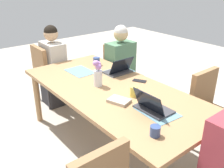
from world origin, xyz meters
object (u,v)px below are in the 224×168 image
Objects in this scene: person_far_left_mid at (120,71)px; book_red_cover at (119,101)px; person_head_left_left_near at (55,71)px; phone_black at (139,81)px; laptop_head_right_left_far at (152,107)px; coffee_mug_centre_left at (97,61)px; coffee_mug_near_left at (155,131)px; chair_far_right_near at (210,108)px; coffee_mug_near_right at (134,91)px; chair_head_left_left_near at (48,72)px; laptop_far_left_mid at (119,70)px; flower_vase at (98,73)px; dining_table at (112,94)px; chair_far_left_mid at (120,70)px.

person_far_left_mid is 1.38m from book_red_cover.
person_head_left_left_near is 7.97× the size of phone_black.
phone_black is (-0.55, 0.39, -0.04)m from laptop_head_right_left_far.
person_head_left_left_near reaches higher than coffee_mug_centre_left.
coffee_mug_centre_left is at bearing 165.94° from laptop_head_right_left_far.
coffee_mug_centre_left is 0.75m from phone_black.
coffee_mug_near_left is 1.67m from coffee_mug_centre_left.
chair_far_right_near is at bearing 20.66° from coffee_mug_centre_left.
laptop_head_right_left_far reaches higher than chair_far_right_near.
coffee_mug_near_left is 0.56× the size of phone_black.
coffee_mug_centre_left is at bearing 25.13° from person_head_left_left_near.
coffee_mug_near_right reaches higher than book_red_cover.
coffee_mug_near_right is (-0.41, -0.77, 0.28)m from chair_far_right_near.
coffee_mug_near_right is at bearing 166.09° from laptop_head_right_left_far.
chair_head_left_left_near is at bearing -178.41° from laptop_head_right_left_far.
person_far_left_mid is at bearing 95.25° from coffee_mug_centre_left.
laptop_far_left_mid is 0.41m from coffee_mug_centre_left.
book_red_cover is 1.33× the size of phone_black.
flower_vase is (0.60, -0.83, 0.35)m from person_far_left_mid.
dining_table is 1.86× the size of person_head_left_left_near.
dining_table is 11.12× the size of book_red_cover.
person_far_left_mid reaches higher than chair_far_left_mid.
person_far_left_mid is (0.67, 0.83, 0.03)m from chair_head_left_left_near.
chair_far_right_near is (1.51, 0.01, 0.00)m from chair_far_left_mid.
coffee_mug_centre_left reaches higher than dining_table.
laptop_far_left_mid reaches higher than coffee_mug_centre_left.
phone_black is at bearing -26.37° from person_far_left_mid.
chair_far_right_near is at bearing 26.25° from laptop_far_left_mid.
coffee_mug_centre_left is at bearing 156.79° from phone_black.
person_head_left_left_near is 3.73× the size of laptop_far_left_mid.
dining_table is 0.91m from coffee_mug_near_left.
coffee_mug_centre_left is (0.65, 0.31, 0.25)m from person_head_left_left_near.
chair_head_left_left_near is 2.30m from coffee_mug_near_left.
dining_table is 2.47× the size of chair_far_left_mid.
chair_far_right_near is at bearing 0.39° from chair_far_left_mid.
flower_vase reaches higher than dining_table.
chair_far_right_near is at bearing 83.86° from laptop_head_right_left_far.
phone_black is at bearing 127.11° from coffee_mug_near_right.
chair_head_left_left_near is at bearing 168.92° from phone_black.
person_head_left_left_near is 11.54× the size of coffee_mug_near_right.
coffee_mug_near_right is (1.63, 0.06, 0.25)m from person_head_left_left_near.
coffee_mug_near_right is (0.57, -0.29, 0.01)m from laptop_far_left_mid.
dining_table is 0.31m from coffee_mug_near_right.
phone_black is (-0.82, 0.64, -0.04)m from coffee_mug_near_left.
person_far_left_mid is 3.73× the size of laptop_far_left_mid.
laptop_head_right_left_far is at bearing 3.98° from flower_vase.
coffee_mug_near_right is (1.10, -0.76, 0.28)m from chair_far_left_mid.
chair_head_left_left_near reaches higher than coffee_mug_near_left.
dining_table is 21.48× the size of coffee_mug_near_right.
coffee_mug_centre_left is at bearing 159.76° from coffee_mug_near_left.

